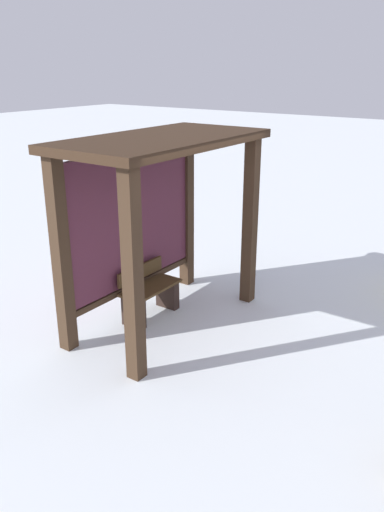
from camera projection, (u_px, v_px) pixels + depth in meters
name	position (u px, v px, depth m)	size (l,w,h in m)	color
ground_plane	(166.00, 321.00, 7.20)	(60.00, 60.00, 0.00)	silver
bus_shelter	(153.00, 193.00, 6.68)	(2.86, 1.47, 2.53)	#3C2A1B
bench_left_inside	(150.00, 295.00, 7.24)	(0.94, 0.40, 0.74)	#47321A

